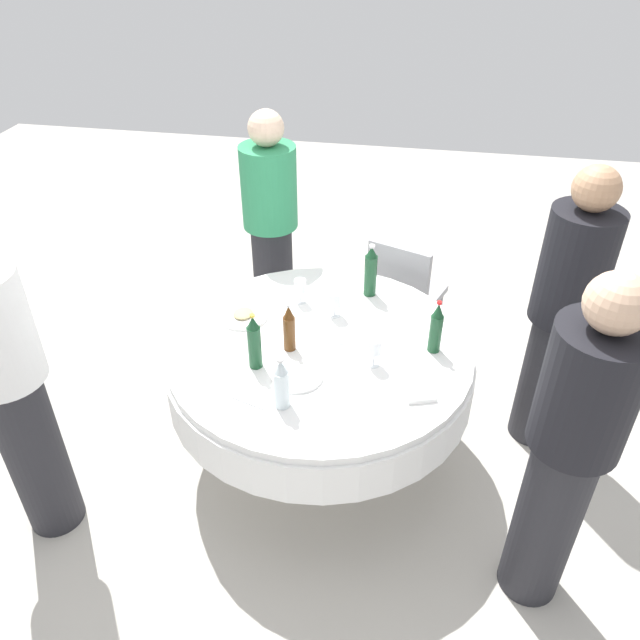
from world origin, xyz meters
The scene contains 20 objects.
ground_plane centered at (0.00, 0.00, 0.00)m, with size 10.00×10.00×0.00m, color #B7B2A8.
dining_table centered at (0.00, 0.00, 0.59)m, with size 1.54×1.54×0.74m.
bottle_brown_front centered at (0.05, -0.14, 0.86)m, with size 0.06×0.06×0.26m.
bottle_dark_green_rear centered at (0.21, -0.27, 0.88)m, with size 0.06×0.06×0.29m.
bottle_dark_green_right centered at (-0.06, 0.55, 0.87)m, with size 0.06×0.06×0.28m.
bottle_clear_mid centered at (0.46, -0.08, 0.86)m, with size 0.07×0.07×0.26m.
bottle_dark_green_west centered at (-0.51, 0.19, 0.88)m, with size 0.07×0.07×0.31m.
wine_glass_mid centered at (-0.36, -0.18, 0.84)m, with size 0.06×0.06×0.14m.
wine_glass_west centered at (-0.27, 0.03, 0.84)m, with size 0.07×0.07×0.14m.
wine_glass_near centered at (0.11, 0.28, 0.84)m, with size 0.07×0.07×0.15m.
plate_north centered at (-0.16, -0.44, 0.75)m, with size 0.26×0.26×0.04m.
plate_outer centered at (0.26, -0.06, 0.75)m, with size 0.24×0.24×0.02m.
spoon_rear centered at (0.47, -0.24, 0.74)m, with size 0.18×0.02×0.01m, color silver.
knife_right centered at (-0.02, 0.04, 0.74)m, with size 0.18×0.02×0.01m, color silver.
folded_napkin centered at (0.28, 0.50, 0.75)m, with size 0.13×0.13×0.02m, color white.
person_front centered at (-0.99, -0.50, 0.83)m, with size 0.34×0.34×1.58m.
person_rear centered at (0.63, 1.07, 0.86)m, with size 0.34×0.34×1.63m.
person_right centered at (-0.36, 1.18, 0.85)m, with size 0.34×0.34×1.61m.
person_mid centered at (0.68, -1.22, 0.85)m, with size 0.34×0.34×1.62m.
chair_near centered at (-0.94, 0.36, 0.52)m, with size 0.52×0.52×0.87m.
Camera 1 is at (2.41, 0.44, 2.61)m, focal length 34.92 mm.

